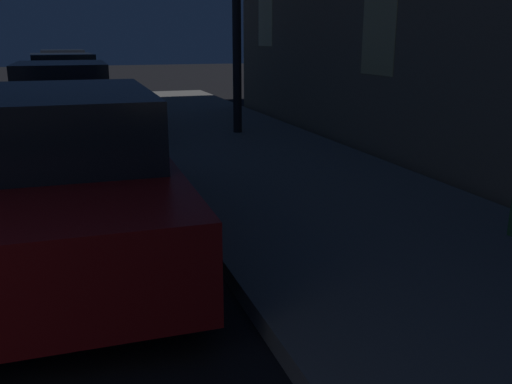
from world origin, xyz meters
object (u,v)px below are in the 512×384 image
object	(u,v)px
car_red	(63,171)
car_black	(64,103)
car_blue	(64,70)
car_green	(64,80)

from	to	relation	value
car_red	car_black	distance (m)	5.69
car_red	car_blue	xyz separation A→B (m)	(-0.00, 17.29, -0.01)
car_black	car_green	size ratio (longest dim) A/B	1.02
car_black	car_blue	xyz separation A→B (m)	(-0.00, 11.59, -0.00)
car_black	car_green	bearing A→B (deg)	90.01
car_green	car_blue	bearing A→B (deg)	89.99
car_red	car_black	xyz separation A→B (m)	(-0.00, 5.69, -0.00)
car_blue	car_red	bearing A→B (deg)	-90.00
car_red	car_green	distance (m)	11.58
car_red	car_green	xyz separation A→B (m)	(-0.00, 11.58, -0.00)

